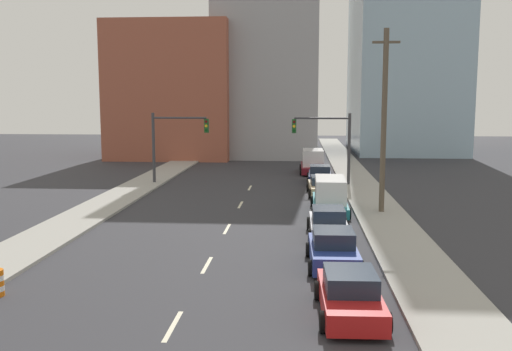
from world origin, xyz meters
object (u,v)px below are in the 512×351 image
(sedan_blue, at_px, (333,250))
(sedan_silver, at_px, (328,224))
(sedan_navy, at_px, (320,175))
(utility_pole_right_mid, at_px, (384,121))
(sedan_tan, at_px, (322,186))
(sedan_red, at_px, (350,295))
(box_truck_maroon, at_px, (313,162))
(traffic_signal_right, at_px, (332,139))
(traffic_signal_left, at_px, (170,138))
(box_truck_teal, at_px, (330,196))

(sedan_blue, height_order, sedan_silver, sedan_blue)
(sedan_navy, bearing_deg, sedan_silver, -89.48)
(sedan_navy, bearing_deg, utility_pole_right_mid, -74.00)
(sedan_silver, height_order, sedan_tan, sedan_silver)
(sedan_blue, bearing_deg, sedan_silver, 88.08)
(utility_pole_right_mid, xyz_separation_m, sedan_red, (-3.32, -16.56, -4.94))
(box_truck_maroon, bearing_deg, traffic_signal_right, -81.24)
(sedan_silver, height_order, sedan_navy, sedan_navy)
(traffic_signal_left, height_order, traffic_signal_right, same)
(sedan_red, height_order, sedan_navy, sedan_navy)
(sedan_navy, bearing_deg, sedan_tan, -89.21)
(traffic_signal_right, distance_m, sedan_blue, 22.35)
(traffic_signal_left, height_order, box_truck_maroon, traffic_signal_left)
(utility_pole_right_mid, relative_size, box_truck_teal, 1.77)
(traffic_signal_left, xyz_separation_m, sedan_navy, (12.10, 1.39, -3.10))
(sedan_red, distance_m, sedan_tan, 23.19)
(traffic_signal_right, distance_m, sedan_navy, 3.50)
(box_truck_teal, bearing_deg, sedan_blue, -91.68)
(traffic_signal_left, relative_size, box_truck_teal, 0.94)
(box_truck_teal, xyz_separation_m, sedan_tan, (-0.21, 6.63, -0.40))
(utility_pole_right_mid, xyz_separation_m, sedan_tan, (-3.30, 6.63, -4.97))
(utility_pole_right_mid, bearing_deg, sedan_navy, 104.76)
(utility_pole_right_mid, bearing_deg, box_truck_teal, -179.93)
(traffic_signal_left, height_order, sedan_navy, traffic_signal_left)
(utility_pole_right_mid, bearing_deg, traffic_signal_right, 102.48)
(sedan_navy, relative_size, box_truck_maroon, 0.79)
(traffic_signal_left, bearing_deg, box_truck_teal, -41.83)
(sedan_tan, height_order, sedan_navy, sedan_navy)
(box_truck_teal, height_order, box_truck_maroon, box_truck_maroon)
(traffic_signal_right, bearing_deg, sedan_navy, 120.82)
(sedan_silver, relative_size, box_truck_maroon, 0.75)
(utility_pole_right_mid, relative_size, sedan_blue, 2.49)
(sedan_red, bearing_deg, traffic_signal_left, 112.02)
(sedan_tan, relative_size, sedan_navy, 1.01)
(utility_pole_right_mid, distance_m, sedan_red, 17.60)
(sedan_silver, distance_m, box_truck_teal, 6.09)
(traffic_signal_left, height_order, sedan_red, traffic_signal_left)
(traffic_signal_left, bearing_deg, sedan_silver, -55.15)
(sedan_red, bearing_deg, sedan_tan, 88.36)
(box_truck_teal, bearing_deg, sedan_silver, -93.08)
(utility_pole_right_mid, xyz_separation_m, sedan_blue, (-3.54, -11.13, -4.91))
(traffic_signal_left, distance_m, sedan_silver, 21.00)
(traffic_signal_right, height_order, box_truck_teal, traffic_signal_right)
(sedan_silver, bearing_deg, box_truck_teal, 85.89)
(traffic_signal_left, xyz_separation_m, sedan_blue, (11.81, -22.11, -3.09))
(traffic_signal_right, bearing_deg, traffic_signal_left, 180.00)
(sedan_blue, bearing_deg, box_truck_maroon, 89.00)
(box_truck_teal, distance_m, box_truck_maroon, 18.82)
(utility_pole_right_mid, height_order, box_truck_maroon, utility_pole_right_mid)
(traffic_signal_left, bearing_deg, sedan_red, -66.39)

